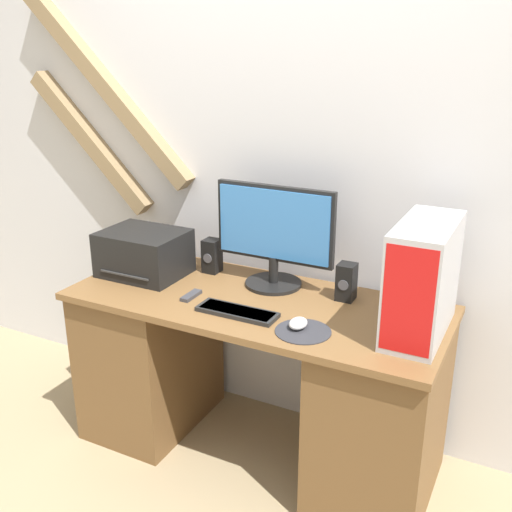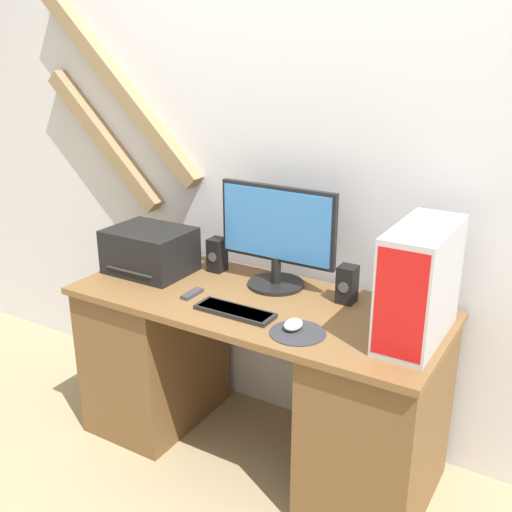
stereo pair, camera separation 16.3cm
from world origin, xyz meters
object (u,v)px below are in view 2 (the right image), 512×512
Objects in this scene: keyboard at (235,311)px; computer_tower at (420,284)px; speaker_left at (217,255)px; printer at (150,251)px; monitor at (278,233)px; mouse at (293,325)px; remote_control at (192,294)px; speaker_right at (347,284)px.

keyboard is 0.74× the size of computer_tower.
printer is at bearing -147.56° from speaker_left.
computer_tower is at bearing -0.74° from printer.
computer_tower is 1.04m from speaker_left.
monitor is 6.01× the size of mouse.
mouse is 0.53m from remote_control.
speaker_left is at bearing 32.44° from printer.
speaker_left is 0.32m from remote_control.
computer_tower is (0.68, 0.17, 0.21)m from keyboard.
speaker_right is at bearing -1.78° from speaker_left.
remote_control is (0.07, -0.30, -0.07)m from speaker_left.
keyboard is at bearing -135.27° from speaker_right.
monitor is at bearing 179.00° from speaker_right.
monitor is 3.44× the size of speaker_right.
remote_control is (-0.53, 0.07, -0.02)m from mouse.
remote_control is at bearing 167.75° from keyboard.
computer_tower is 0.97m from remote_control.
computer_tower reaches higher than keyboard.
printer reaches higher than speaker_right.
speaker_right is (0.34, 0.34, 0.07)m from keyboard.
remote_control is (0.34, -0.13, -0.10)m from printer.
printer reaches higher than mouse.
speaker_left is at bearing 177.43° from monitor.
computer_tower reaches higher than printer.
monitor reaches higher than speaker_left.
monitor reaches higher than computer_tower.
speaker_right reaches higher than mouse.
computer_tower is at bearing 23.63° from mouse.
mouse is at bearing -101.58° from speaker_right.
remote_control is at bearing 172.91° from mouse.
keyboard is 3.66× the size of mouse.
mouse is 0.78× the size of remote_control.
monitor is 0.70m from computer_tower.
keyboard is 2.09× the size of speaker_left.
speaker_right is 0.67m from remote_control.
computer_tower is (0.68, -0.17, -0.03)m from monitor.
speaker_left is (-1.02, 0.19, -0.14)m from computer_tower.
mouse is 0.90m from printer.
speaker_right is at bearing -1.00° from monitor.
speaker_right is at bearing 25.14° from remote_control.
computer_tower is 1.29m from printer.
speaker_left is 0.67m from speaker_right.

